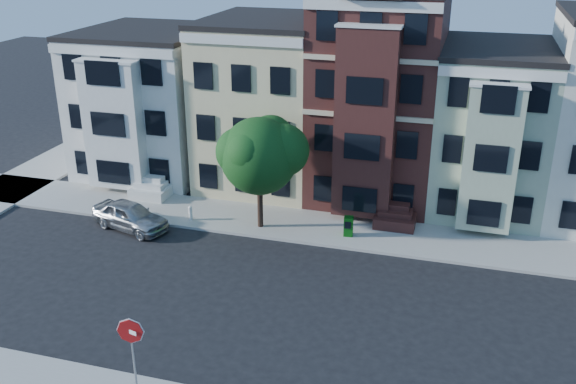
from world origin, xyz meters
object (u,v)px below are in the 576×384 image
(newspaper_box, at_px, (348,226))
(fire_hydrant, at_px, (191,214))
(parked_car, at_px, (130,216))
(stop_sign, at_px, (133,353))
(street_tree, at_px, (259,161))

(newspaper_box, distance_m, fire_hydrant, 8.84)
(parked_car, height_order, fire_hydrant, parked_car)
(fire_hydrant, distance_m, stop_sign, 14.54)
(parked_car, xyz_separation_m, stop_sign, (6.96, -12.17, 1.15))
(fire_hydrant, bearing_deg, newspaper_box, 3.28)
(newspaper_box, height_order, fire_hydrant, newspaper_box)
(parked_car, xyz_separation_m, newspaper_box, (11.62, 2.19, -0.08))
(fire_hydrant, bearing_deg, stop_sign, -73.25)
(parked_car, height_order, newspaper_box, parked_car)
(fire_hydrant, bearing_deg, street_tree, 4.28)
(stop_sign, bearing_deg, street_tree, 104.49)
(stop_sign, bearing_deg, fire_hydrant, 120.56)
(street_tree, bearing_deg, newspaper_box, 2.46)
(parked_car, relative_size, fire_hydrant, 6.83)
(parked_car, bearing_deg, newspaper_box, -63.57)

